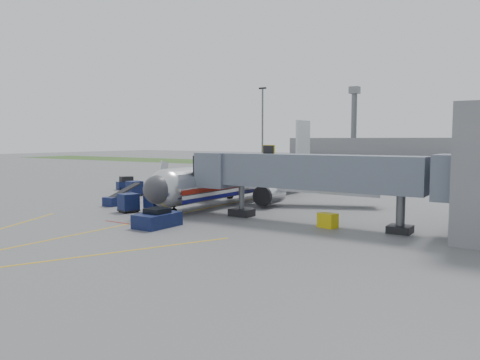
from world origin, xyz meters
The scene contains 16 objects.
ground centered at (0.00, 0.00, 0.00)m, with size 400.00×400.00×0.00m, color #565659.
grass_strip centered at (0.00, 90.00, 0.01)m, with size 300.00×25.00×0.01m, color #2D4C1E.
apron_markings centered at (0.00, -7.40, 0.00)m, with size 21.52×50.00×0.01m.
airliner centered at (0.00, 15.25, 2.65)m, with size 32.10×35.67×10.25m.
jet_bridge centered at (12.86, 5.00, 4.47)m, with size 25.30×4.00×6.90m.
light_mast_left centered at (-30.00, 70.00, 10.78)m, with size 2.00×0.44×20.40m.
distant_terminal centered at (-10.00, 170.00, 4.00)m, with size 120.00×14.00×8.00m, color slate.
control_tower centered at (-40.00, 165.00, 17.33)m, with size 4.00×4.00×30.00m.
pushback_tug centered at (3.09, -3.65, 0.67)m, with size 2.39×3.88×1.61m.
baggage_tug centered at (-21.50, 15.90, 0.85)m, with size 2.44×3.09×1.92m.
baggage_cart_a centered at (-3.00, 2.47, 0.97)m, with size 2.01×2.01×1.90m.
baggage_cart_b centered at (-5.03, 0.74, 0.96)m, with size 2.18×2.18×1.89m.
baggage_cart_c centered at (-14.62, 10.86, 0.99)m, with size 2.23×2.23×1.94m.
belt_loader centered at (-9.82, 4.10, 0.58)m, with size 1.59×4.78×2.33m.
ground_power_cart centered at (15.30, 4.00, 0.60)m, with size 1.75×1.39×1.23m.
ramp_worker centered at (-17.10, 12.45, 0.80)m, with size 0.58×0.38×1.59m, color #9FD318.
Camera 1 is at (30.43, -32.56, 7.43)m, focal length 35.00 mm.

